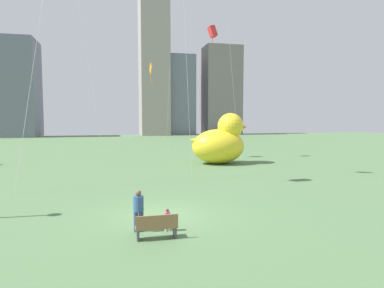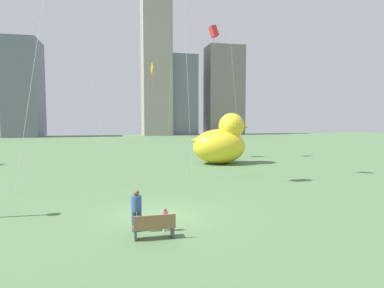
{
  "view_description": "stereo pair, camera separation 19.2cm",
  "coord_description": "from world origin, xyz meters",
  "px_view_note": "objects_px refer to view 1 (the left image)",
  "views": [
    {
      "loc": [
        -2.04,
        -14.38,
        4.3
      ],
      "look_at": [
        2.82,
        6.25,
        2.62
      ],
      "focal_mm": 31.33,
      "sensor_mm": 36.0,
      "label": 1
    },
    {
      "loc": [
        -1.85,
        -14.42,
        4.3
      ],
      "look_at": [
        2.82,
        6.25,
        2.62
      ],
      "focal_mm": 31.33,
      "sensor_mm": 36.0,
      "label": 2
    }
  ],
  "objects_px": {
    "park_bench": "(157,226)",
    "person_adult": "(139,209)",
    "kite_orange": "(152,72)",
    "giant_inflatable_duck": "(220,142)",
    "person_child": "(167,219)",
    "kite_red": "(213,32)"
  },
  "relations": [
    {
      "from": "park_bench",
      "to": "person_adult",
      "type": "relative_size",
      "value": 0.94
    },
    {
      "from": "park_bench",
      "to": "kite_orange",
      "type": "distance_m",
      "value": 25.66
    },
    {
      "from": "kite_orange",
      "to": "giant_inflatable_duck",
      "type": "bearing_deg",
      "value": -46.39
    },
    {
      "from": "person_child",
      "to": "kite_red",
      "type": "xyz_separation_m",
      "value": [
        8.19,
        21.37,
        12.52
      ]
    },
    {
      "from": "kite_orange",
      "to": "person_adult",
      "type": "bearing_deg",
      "value": -97.87
    },
    {
      "from": "park_bench",
      "to": "person_adult",
      "type": "height_order",
      "value": "person_adult"
    },
    {
      "from": "kite_red",
      "to": "giant_inflatable_duck",
      "type": "bearing_deg",
      "value": -95.99
    },
    {
      "from": "person_child",
      "to": "giant_inflatable_duck",
      "type": "relative_size",
      "value": 0.15
    },
    {
      "from": "person_adult",
      "to": "kite_orange",
      "type": "xyz_separation_m",
      "value": [
        3.19,
        23.08,
        8.15
      ]
    },
    {
      "from": "park_bench",
      "to": "giant_inflatable_duck",
      "type": "height_order",
      "value": "giant_inflatable_duck"
    },
    {
      "from": "person_child",
      "to": "kite_red",
      "type": "relative_size",
      "value": 0.06
    },
    {
      "from": "park_bench",
      "to": "person_adult",
      "type": "xyz_separation_m",
      "value": [
        -0.56,
        0.97,
        0.41
      ]
    },
    {
      "from": "giant_inflatable_duck",
      "to": "person_child",
      "type": "bearing_deg",
      "value": -114.12
    },
    {
      "from": "park_bench",
      "to": "giant_inflatable_duck",
      "type": "relative_size",
      "value": 0.26
    },
    {
      "from": "park_bench",
      "to": "giant_inflatable_duck",
      "type": "distance_m",
      "value": 19.98
    },
    {
      "from": "park_bench",
      "to": "kite_orange",
      "type": "relative_size",
      "value": 0.15
    },
    {
      "from": "kite_orange",
      "to": "kite_red",
      "type": "relative_size",
      "value": 0.73
    },
    {
      "from": "giant_inflatable_duck",
      "to": "kite_red",
      "type": "bearing_deg",
      "value": 84.01
    },
    {
      "from": "park_bench",
      "to": "kite_red",
      "type": "relative_size",
      "value": 0.11
    },
    {
      "from": "person_child",
      "to": "giant_inflatable_duck",
      "type": "xyz_separation_m",
      "value": [
        7.77,
        17.36,
        1.53
      ]
    },
    {
      "from": "kite_orange",
      "to": "person_child",
      "type": "bearing_deg",
      "value": -95.23
    },
    {
      "from": "person_child",
      "to": "kite_orange",
      "type": "distance_m",
      "value": 24.89
    }
  ]
}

